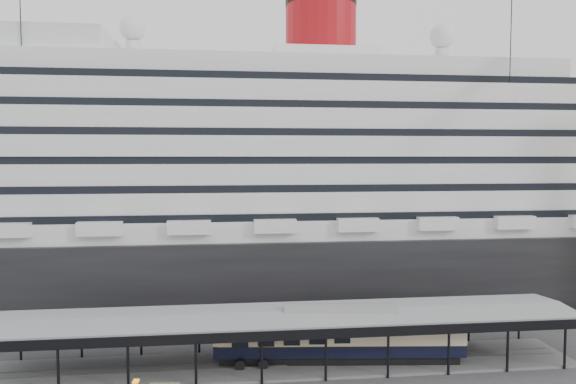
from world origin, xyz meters
name	(u,v)px	position (x,y,z in m)	size (l,w,h in m)	color
cruise_ship	(265,169)	(0.05, 32.00, 18.35)	(130.00, 30.00, 43.90)	black
platform_canopy	(288,342)	(0.00, 5.00, 2.36)	(56.00, 9.18, 5.30)	slate
pullman_carriage	(339,334)	(4.97, 5.00, 2.86)	(24.38, 5.72, 23.74)	black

